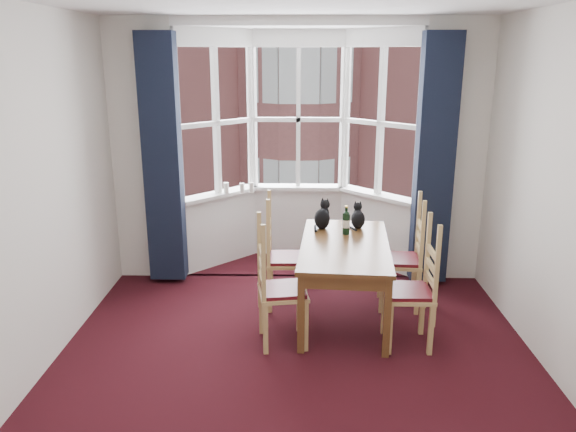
{
  "coord_description": "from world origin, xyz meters",
  "views": [
    {
      "loc": [
        0.02,
        -3.71,
        2.44
      ],
      "look_at": [
        -0.08,
        1.05,
        1.05
      ],
      "focal_mm": 35.0,
      "sensor_mm": 36.0,
      "label": 1
    }
  ],
  "objects_px": {
    "cat_right": "(358,218)",
    "wine_bottle": "(346,222)",
    "candle_short": "(242,188)",
    "candle_extra": "(251,187)",
    "dining_table": "(345,252)",
    "chair_left_near": "(272,293)",
    "chair_left_far": "(278,260)",
    "chair_right_near": "(419,294)",
    "cat_left": "(322,217)",
    "chair_right_far": "(409,262)",
    "candle_tall": "(226,188)"
  },
  "relations": [
    {
      "from": "cat_right",
      "to": "wine_bottle",
      "type": "relative_size",
      "value": 0.96
    },
    {
      "from": "candle_short",
      "to": "candle_extra",
      "type": "relative_size",
      "value": 0.96
    },
    {
      "from": "dining_table",
      "to": "chair_left_near",
      "type": "distance_m",
      "value": 0.85
    },
    {
      "from": "chair_left_far",
      "to": "dining_table",
      "type": "bearing_deg",
      "value": -22.74
    },
    {
      "from": "chair_left_near",
      "to": "chair_right_near",
      "type": "height_order",
      "value": "same"
    },
    {
      "from": "dining_table",
      "to": "candle_extra",
      "type": "bearing_deg",
      "value": 124.31
    },
    {
      "from": "candle_extra",
      "to": "cat_left",
      "type": "bearing_deg",
      "value": -50.67
    },
    {
      "from": "chair_left_far",
      "to": "candle_short",
      "type": "height_order",
      "value": "candle_short"
    },
    {
      "from": "chair_right_far",
      "to": "wine_bottle",
      "type": "bearing_deg",
      "value": 176.72
    },
    {
      "from": "cat_left",
      "to": "chair_left_far",
      "type": "bearing_deg",
      "value": -154.22
    },
    {
      "from": "chair_right_near",
      "to": "candle_short",
      "type": "relative_size",
      "value": 8.34
    },
    {
      "from": "chair_left_far",
      "to": "chair_right_near",
      "type": "relative_size",
      "value": 1.0
    },
    {
      "from": "chair_left_far",
      "to": "candle_tall",
      "type": "distance_m",
      "value": 1.38
    },
    {
      "from": "chair_right_far",
      "to": "candle_tall",
      "type": "xyz_separation_m",
      "value": [
        -1.93,
        1.14,
        0.46
      ]
    },
    {
      "from": "wine_bottle",
      "to": "candle_extra",
      "type": "xyz_separation_m",
      "value": [
        -1.01,
        1.16,
        0.06
      ]
    },
    {
      "from": "dining_table",
      "to": "chair_left_far",
      "type": "xyz_separation_m",
      "value": [
        -0.63,
        0.26,
        -0.19
      ]
    },
    {
      "from": "chair_left_near",
      "to": "chair_right_near",
      "type": "xyz_separation_m",
      "value": [
        1.25,
        0.0,
        0.0
      ]
    },
    {
      "from": "chair_right_far",
      "to": "candle_short",
      "type": "height_order",
      "value": "candle_short"
    },
    {
      "from": "cat_left",
      "to": "candle_short",
      "type": "relative_size",
      "value": 2.78
    },
    {
      "from": "chair_right_far",
      "to": "cat_right",
      "type": "height_order",
      "value": "cat_right"
    },
    {
      "from": "candle_tall",
      "to": "chair_left_near",
      "type": "bearing_deg",
      "value": -71.93
    },
    {
      "from": "cat_right",
      "to": "candle_extra",
      "type": "height_order",
      "value": "cat_right"
    },
    {
      "from": "wine_bottle",
      "to": "candle_tall",
      "type": "bearing_deg",
      "value": 139.68
    },
    {
      "from": "chair_right_near",
      "to": "chair_right_far",
      "type": "bearing_deg",
      "value": 85.85
    },
    {
      "from": "chair_right_far",
      "to": "candle_extra",
      "type": "distance_m",
      "value": 2.08
    },
    {
      "from": "cat_right",
      "to": "candle_short",
      "type": "xyz_separation_m",
      "value": [
        -1.26,
        0.93,
        0.08
      ]
    },
    {
      "from": "candle_tall",
      "to": "dining_table",
      "type": "bearing_deg",
      "value": -47.55
    },
    {
      "from": "chair_left_near",
      "to": "chair_right_far",
      "type": "distance_m",
      "value": 1.51
    },
    {
      "from": "chair_right_far",
      "to": "chair_left_far",
      "type": "bearing_deg",
      "value": 179.43
    },
    {
      "from": "chair_right_near",
      "to": "candle_extra",
      "type": "relative_size",
      "value": 7.99
    },
    {
      "from": "chair_left_far",
      "to": "candle_tall",
      "type": "xyz_separation_m",
      "value": [
        -0.64,
        1.13,
        0.46
      ]
    },
    {
      "from": "dining_table",
      "to": "chair_left_near",
      "type": "bearing_deg",
      "value": -141.87
    },
    {
      "from": "wine_bottle",
      "to": "candle_extra",
      "type": "bearing_deg",
      "value": 131.25
    },
    {
      "from": "cat_left",
      "to": "cat_right",
      "type": "relative_size",
      "value": 1.13
    },
    {
      "from": "cat_left",
      "to": "candle_tall",
      "type": "height_order",
      "value": "cat_left"
    },
    {
      "from": "chair_left_near",
      "to": "chair_right_near",
      "type": "distance_m",
      "value": 1.25
    },
    {
      "from": "cat_right",
      "to": "dining_table",
      "type": "bearing_deg",
      "value": -108.39
    },
    {
      "from": "dining_table",
      "to": "chair_right_near",
      "type": "relative_size",
      "value": 1.7
    },
    {
      "from": "cat_right",
      "to": "wine_bottle",
      "type": "xyz_separation_m",
      "value": [
        -0.14,
        -0.21,
        0.02
      ]
    },
    {
      "from": "chair_left_far",
      "to": "chair_right_near",
      "type": "bearing_deg",
      "value": -32.23
    },
    {
      "from": "dining_table",
      "to": "chair_right_far",
      "type": "height_order",
      "value": "chair_right_far"
    },
    {
      "from": "chair_right_far",
      "to": "candle_tall",
      "type": "relative_size",
      "value": 7.39
    },
    {
      "from": "candle_short",
      "to": "dining_table",
      "type": "bearing_deg",
      "value": -52.47
    },
    {
      "from": "cat_left",
      "to": "candle_short",
      "type": "distance_m",
      "value": 1.31
    },
    {
      "from": "dining_table",
      "to": "chair_left_far",
      "type": "height_order",
      "value": "chair_left_far"
    },
    {
      "from": "cat_left",
      "to": "candle_tall",
      "type": "distance_m",
      "value": 1.42
    },
    {
      "from": "chair_left_near",
      "to": "candle_extra",
      "type": "bearing_deg",
      "value": 99.64
    },
    {
      "from": "chair_right_far",
      "to": "wine_bottle",
      "type": "xyz_separation_m",
      "value": [
        -0.62,
        0.04,
        0.39
      ]
    },
    {
      "from": "cat_left",
      "to": "cat_right",
      "type": "xyz_separation_m",
      "value": [
        0.36,
        0.02,
        -0.01
      ]
    },
    {
      "from": "chair_right_near",
      "to": "candle_short",
      "type": "distance_m",
      "value": 2.61
    }
  ]
}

